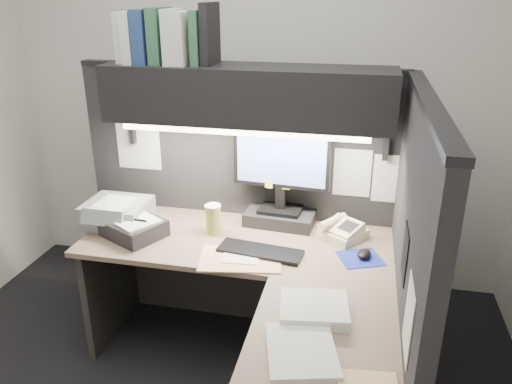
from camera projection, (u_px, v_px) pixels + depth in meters
wall_back at (255, 95)px, 3.41m from camera, size 3.50×0.04×2.70m
partition_back at (240, 201)px, 3.09m from camera, size 1.90×0.06×1.60m
partition_right at (406, 283)px, 2.22m from camera, size 0.06×1.50×1.60m
desk at (275, 357)px, 2.30m from camera, size 1.70×1.53×0.73m
overhead_shelf at (247, 95)px, 2.65m from camera, size 1.55×0.34×0.30m
task_light_tube at (242, 132)px, 2.58m from camera, size 1.32×0.04×0.04m
monitor at (281, 186)px, 2.87m from camera, size 0.56×0.28×0.60m
keyboard at (260, 251)px, 2.62m from camera, size 0.46×0.20×0.02m
mousepad at (360, 258)px, 2.57m from camera, size 0.27×0.26×0.00m
mouse at (364, 254)px, 2.57m from camera, size 0.09×0.12×0.04m
telephone at (343, 231)px, 2.77m from camera, size 0.29×0.29×0.08m
coffee_cup at (213, 220)px, 2.82m from camera, size 0.10×0.10×0.16m
printer at (118, 213)px, 2.93m from camera, size 0.36×0.31×0.14m
notebook_stack at (134, 228)px, 2.80m from camera, size 0.40×0.37×0.09m
open_folder at (241, 259)px, 2.56m from camera, size 0.46×0.34×0.01m
paper_stack_a at (314, 309)px, 2.11m from camera, size 0.32×0.28×0.05m
paper_stack_b at (301, 351)px, 1.88m from camera, size 0.33×0.38×0.03m
binder_row at (165, 37)px, 2.62m from camera, size 0.52×0.25×0.31m
pinned_papers at (295, 190)px, 2.58m from camera, size 1.76×1.31×0.51m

